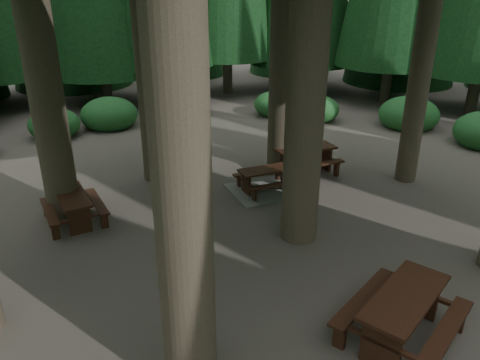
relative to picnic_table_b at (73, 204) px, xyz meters
name	(u,v)px	position (x,y,z in m)	size (l,w,h in m)	color
ground	(271,247)	(3.98, -2.98, -0.49)	(80.00, 80.00, 0.00)	#585047
picnic_table_b	(73,204)	(0.00, 0.00, 0.00)	(1.55, 1.84, 0.74)	#381510
picnic_table_c	(266,184)	(5.21, -0.15, -0.27)	(2.04, 1.69, 0.68)	gray
picnic_table_d	(305,156)	(6.94, 0.68, 0.06)	(1.92, 1.56, 0.82)	#381510
picnic_table_e	(403,310)	(4.66, -6.46, 0.10)	(2.58, 2.42, 0.89)	#381510
shrub_ring	(284,212)	(4.69, -2.23, -0.09)	(23.86, 24.64, 1.49)	#216131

